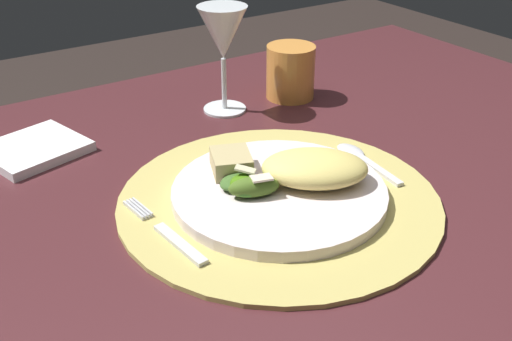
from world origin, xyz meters
The scene contains 11 objects.
dining_table centered at (0.00, 0.00, 0.60)m, with size 1.27×0.81×0.75m.
placemat centered at (-0.03, -0.08, 0.75)m, with size 0.38×0.38×0.01m, color tan.
dinner_plate centered at (-0.03, -0.08, 0.76)m, with size 0.26×0.26×0.01m, color silver.
pasta_serving centered at (0.02, -0.09, 0.79)m, with size 0.13×0.08×0.04m, color #E0CA6B.
salad_greens centered at (-0.06, -0.07, 0.78)m, with size 0.07×0.08×0.03m.
bread_piece centered at (-0.05, -0.02, 0.78)m, with size 0.05×0.05×0.02m, color tan.
fork centered at (-0.17, -0.08, 0.76)m, with size 0.03×0.16×0.00m.
spoon centered at (0.12, -0.06, 0.76)m, with size 0.03×0.13×0.01m.
napkin centered at (-0.23, 0.21, 0.75)m, with size 0.12×0.11×0.01m, color white.
wine_glass centered at (0.06, 0.19, 0.87)m, with size 0.08×0.08×0.17m.
amber_tumbler centered at (0.18, 0.18, 0.79)m, with size 0.08×0.08×0.09m, color #DB8C3D.
Camera 1 is at (-0.39, -0.59, 1.14)m, focal length 43.17 mm.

